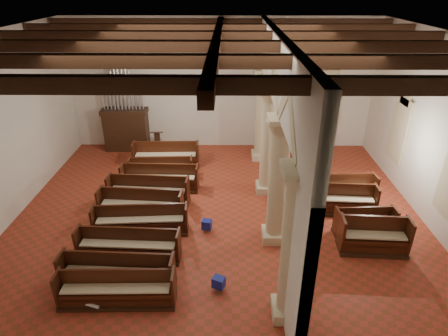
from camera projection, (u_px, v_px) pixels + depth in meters
floor at (218, 212)px, 13.26m from camera, size 14.00×14.00×0.00m
ceiling at (217, 34)px, 10.55m from camera, size 14.00×14.00×0.00m
wall_back at (221, 85)px, 17.26m from camera, size 14.00×0.02×6.00m
wall_front at (209, 259)px, 6.55m from camera, size 14.00×0.02×6.00m
wall_left at (0, 132)px, 11.98m from camera, size 0.02×12.00×6.00m
wall_right at (439, 134)px, 11.83m from camera, size 0.02×12.00×6.00m
ceiling_beams at (217, 41)px, 10.63m from camera, size 13.80×11.80×0.30m
arcade at (275, 116)px, 11.63m from camera, size 0.90×11.90×6.00m
window_right_b at (400, 129)px, 14.42m from camera, size 0.03×1.00×2.20m
window_back at (328, 103)px, 17.55m from camera, size 1.00×0.03×2.20m
pipe_organ at (126, 122)px, 17.59m from camera, size 2.10×0.85×4.40m
lectern at (158, 146)px, 17.13m from camera, size 0.57×0.58×1.35m
dossal_curtain at (294, 124)px, 17.98m from camera, size 1.80×0.07×2.17m
processional_banner at (307, 138)px, 17.42m from camera, size 0.48×0.61×2.13m
hymnal_box_a at (219, 282)px, 9.84m from camera, size 0.38×0.35×0.31m
hymnal_box_b at (169, 237)px, 11.51m from camera, size 0.41×0.36×0.36m
hymnal_box_c at (207, 224)px, 12.16m from camera, size 0.35×0.31×0.31m
tube_heater_a at (84, 303)px, 9.32m from camera, size 0.84×0.34×0.09m
tube_heater_b at (153, 262)px, 10.66m from camera, size 0.86×0.10×0.09m
nave_pew_0 at (117, 293)px, 9.42m from camera, size 2.95×0.71×0.95m
nave_pew_1 at (118, 277)px, 9.89m from camera, size 3.02×0.81×1.03m
nave_pew_2 at (129, 249)px, 10.95m from camera, size 3.04×0.78×0.97m
nave_pew_3 at (141, 224)px, 12.06m from camera, size 3.05×0.84×0.97m
nave_pew_4 at (141, 209)px, 12.83m from camera, size 2.92×0.89×1.05m
nave_pew_5 at (149, 194)px, 13.66m from camera, size 2.99×0.91×1.06m
nave_pew_6 at (160, 181)px, 14.57m from camera, size 2.99×0.77×1.03m
nave_pew_7 at (161, 173)px, 15.27m from camera, size 2.60×0.78×0.96m
nave_pew_8 at (166, 159)px, 16.31m from camera, size 2.85×0.86×1.13m
aisle_pew_0 at (373, 240)px, 11.21m from camera, size 2.04×0.87×1.13m
aisle_pew_1 at (364, 226)px, 11.95m from camera, size 1.93×0.74×0.95m
aisle_pew_2 at (347, 204)px, 13.08m from camera, size 2.00×0.82×1.07m
aisle_pew_3 at (343, 194)px, 13.62m from camera, size 2.29×0.90×1.13m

